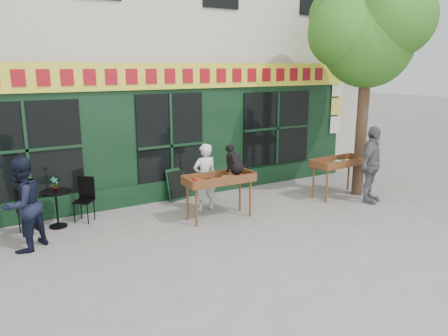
{
  "coord_description": "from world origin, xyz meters",
  "views": [
    {
      "loc": [
        -4.19,
        -7.28,
        3.23
      ],
      "look_at": [
        0.42,
        0.5,
        1.11
      ],
      "focal_mm": 35.0,
      "sensor_mm": 36.0,
      "label": 1
    }
  ],
  "objects_px": {
    "book_cart_center": "(219,182)",
    "bistro_table": "(56,202)",
    "woman": "(205,177)",
    "dog": "(235,159)",
    "man_right": "(371,165)",
    "man_left": "(23,205)",
    "book_cart_right": "(339,164)"
  },
  "relations": [
    {
      "from": "book_cart_right",
      "to": "man_left",
      "type": "distance_m",
      "value": 7.25
    },
    {
      "from": "book_cart_center",
      "to": "bistro_table",
      "type": "relative_size",
      "value": 2.0
    },
    {
      "from": "bistro_table",
      "to": "man_left",
      "type": "xyz_separation_m",
      "value": [
        -0.7,
        -0.9,
        0.3
      ]
    },
    {
      "from": "book_cart_center",
      "to": "woman",
      "type": "distance_m",
      "value": 0.65
    },
    {
      "from": "dog",
      "to": "woman",
      "type": "xyz_separation_m",
      "value": [
        -0.35,
        0.7,
        -0.52
      ]
    },
    {
      "from": "bistro_table",
      "to": "man_left",
      "type": "height_order",
      "value": "man_left"
    },
    {
      "from": "book_cart_center",
      "to": "bistro_table",
      "type": "height_order",
      "value": "book_cart_center"
    },
    {
      "from": "book_cart_center",
      "to": "man_right",
      "type": "distance_m",
      "value": 3.81
    },
    {
      "from": "woman",
      "to": "bistro_table",
      "type": "distance_m",
      "value": 3.18
    },
    {
      "from": "dog",
      "to": "bistro_table",
      "type": "xyz_separation_m",
      "value": [
        -3.47,
        1.28,
        -0.75
      ]
    },
    {
      "from": "book_cart_center",
      "to": "book_cart_right",
      "type": "height_order",
      "value": "same"
    },
    {
      "from": "woman",
      "to": "man_left",
      "type": "xyz_separation_m",
      "value": [
        -3.82,
        -0.32,
        0.07
      ]
    },
    {
      "from": "book_cart_center",
      "to": "man_left",
      "type": "relative_size",
      "value": 0.9
    },
    {
      "from": "dog",
      "to": "man_right",
      "type": "bearing_deg",
      "value": -11.54
    },
    {
      "from": "woman",
      "to": "man_right",
      "type": "height_order",
      "value": "man_right"
    },
    {
      "from": "dog",
      "to": "man_left",
      "type": "bearing_deg",
      "value": 176.46
    },
    {
      "from": "book_cart_center",
      "to": "man_right",
      "type": "height_order",
      "value": "man_right"
    },
    {
      "from": "dog",
      "to": "man_right",
      "type": "distance_m",
      "value": 3.48
    },
    {
      "from": "woman",
      "to": "book_cart_center",
      "type": "bearing_deg",
      "value": 91.66
    },
    {
      "from": "book_cart_right",
      "to": "book_cart_center",
      "type": "bearing_deg",
      "value": 174.97
    },
    {
      "from": "bistro_table",
      "to": "man_left",
      "type": "relative_size",
      "value": 0.45
    },
    {
      "from": "dog",
      "to": "book_cart_right",
      "type": "bearing_deg",
      "value": 0.91
    },
    {
      "from": "dog",
      "to": "man_right",
      "type": "relative_size",
      "value": 0.32
    },
    {
      "from": "dog",
      "to": "man_left",
      "type": "distance_m",
      "value": 4.21
    },
    {
      "from": "man_left",
      "to": "book_cart_center",
      "type": "bearing_deg",
      "value": 135.11
    },
    {
      "from": "bistro_table",
      "to": "woman",
      "type": "bearing_deg",
      "value": -10.53
    },
    {
      "from": "dog",
      "to": "woman",
      "type": "bearing_deg",
      "value": 118.23
    },
    {
      "from": "man_right",
      "to": "bistro_table",
      "type": "relative_size",
      "value": 2.45
    },
    {
      "from": "man_right",
      "to": "bistro_table",
      "type": "bearing_deg",
      "value": 139.64
    },
    {
      "from": "dog",
      "to": "bistro_table",
      "type": "distance_m",
      "value": 3.77
    },
    {
      "from": "dog",
      "to": "book_cart_right",
      "type": "xyz_separation_m",
      "value": [
        3.07,
        -0.04,
        -0.47
      ]
    },
    {
      "from": "man_left",
      "to": "woman",
      "type": "bearing_deg",
      "value": 144.84
    }
  ]
}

